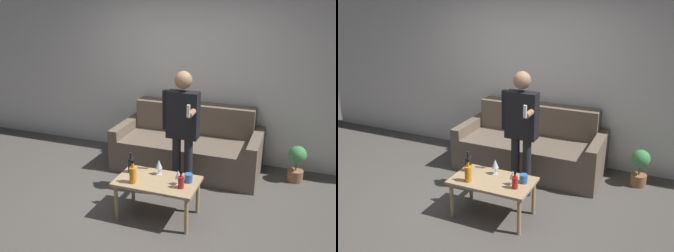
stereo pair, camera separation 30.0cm
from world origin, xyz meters
TOP-DOWN VIEW (x-y plane):
  - ground_plane at (0.00, 0.00)m, footprint 16.00×16.00m
  - wall_back at (0.00, 1.96)m, footprint 8.00×0.06m
  - couch at (0.21, 1.49)m, footprint 2.05×0.95m
  - coffee_table at (0.26, 0.12)m, footprint 0.92×0.53m
  - bottle_orange at (0.56, 0.04)m, footprint 0.07×0.07m
  - bottle_green at (-0.10, 0.21)m, footprint 0.07×0.07m
  - bottle_dark at (0.03, -0.02)m, footprint 0.08×0.08m
  - wine_glass_near at (0.23, 0.26)m, footprint 0.08×0.08m
  - wine_glass_far at (0.51, 0.11)m, footprint 0.07×0.07m
  - cup_on_table at (0.60, 0.20)m, footprint 0.09×0.09m
  - person_standing_front at (0.36, 0.71)m, footprint 0.45×0.41m
  - potted_plant at (1.70, 1.56)m, footprint 0.24×0.24m

SIDE VIEW (x-z plane):
  - ground_plane at x=0.00m, z-range 0.00..0.00m
  - potted_plant at x=1.70m, z-range 0.03..0.54m
  - couch at x=0.21m, z-range -0.13..0.77m
  - coffee_table at x=0.26m, z-range 0.17..0.63m
  - cup_on_table at x=0.60m, z-range 0.45..0.55m
  - bottle_orange at x=0.56m, z-range 0.44..0.62m
  - bottle_green at x=-0.10m, z-range 0.43..0.67m
  - bottle_dark at x=0.03m, z-range 0.43..0.67m
  - wine_glass_far at x=0.51m, z-range 0.49..0.65m
  - wine_glass_near at x=0.23m, z-range 0.49..0.67m
  - person_standing_front at x=0.36m, z-range 0.15..1.72m
  - wall_back at x=0.00m, z-range 0.00..2.70m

